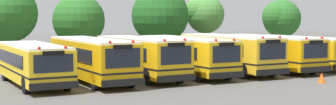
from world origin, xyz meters
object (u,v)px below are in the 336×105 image
Objects in this scene: school_bus_1 at (91,58)px; tree_3 at (161,16)px; school_bus_4 at (229,52)px; school_bus_5 at (269,51)px; tree_4 at (204,14)px; traffic_cone at (322,78)px; tree_1 at (6,13)px; school_bus_6 at (300,51)px; school_bus_0 at (33,62)px; school_bus_3 at (185,54)px; school_bus_2 at (140,56)px; tree_2 at (81,20)px; tree_5 at (280,18)px.

tree_3 is at bearing -134.06° from school_bus_1.
school_bus_5 is (3.62, 0.04, -0.06)m from school_bus_4.
traffic_cone is (-2.82, -18.00, -3.95)m from tree_4.
tree_1 is 1.11× the size of tree_4.
tree_3 is 1.11× the size of tree_4.
school_bus_6 is 8.91m from traffic_cone.
school_bus_5 reaches higher than school_bus_0.
traffic_cone is (1.90, -7.02, -1.16)m from school_bus_4.
school_bus_1 is at bearing 0.14° from school_bus_6.
school_bus_3 is 1.69× the size of tree_4.
school_bus_2 is at bearing 0.43° from school_bus_5.
tree_2 reaches higher than school_bus_3.
school_bus_0 is 0.98× the size of school_bus_4.
school_bus_2 is at bearing 178.72° from school_bus_1.
school_bus_2 reaches higher than school_bus_1.
tree_4 reaches higher than school_bus_0.
tree_1 is at bearing 176.84° from tree_5.
tree_1 reaches higher than traffic_cone.
tree_1 is at bearing 176.80° from tree_2.
school_bus_2 is at bearing -88.90° from tree_2.
tree_1 is 6.09m from tree_2.
school_bus_0 is 0.99× the size of school_bus_6.
school_bus_5 is at bearing 178.13° from school_bus_2.
traffic_cone is (-1.72, -7.06, -1.10)m from school_bus_5.
school_bus_5 is 14.67m from tree_5.
tree_5 is at bearing -149.10° from school_bus_3.
school_bus_4 reaches higher than school_bus_5.
school_bus_5 is (7.06, -0.22, -0.01)m from school_bus_3.
tree_4 reaches higher than traffic_cone.
tree_5 is at bearing -3.16° from tree_1.
school_bus_6 is at bearing -175.16° from school_bus_5.
tree_1 reaches higher than tree_2.
tree_4 is at bearing -114.19° from school_bus_4.
school_bus_0 is 20.63m from school_bus_6.
tree_5 reaches higher than school_bus_6.
school_bus_0 is 1.59× the size of tree_2.
school_bus_2 is 1.61× the size of tree_2.
tree_3 is at bearing -70.71° from school_bus_5.
school_bus_0 is 17.53m from tree_3.
tree_1 is (-16.78, 11.94, 2.87)m from school_bus_5.
school_bus_3 is 1.77× the size of tree_5.
school_bus_1 is 1.55× the size of tree_3.
tree_3 reaches higher than school_bus_5.
school_bus_6 is (6.90, 0.28, -0.12)m from school_bus_4.
school_bus_0 is at bearing 0.25° from school_bus_3.
school_bus_3 is at bearing 126.21° from traffic_cone.
tree_2 is at bearing -120.33° from school_bus_0.
school_bus_5 reaches higher than traffic_cone.
school_bus_2 is at bearing 0.53° from school_bus_6.
tree_4 reaches higher than tree_5.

